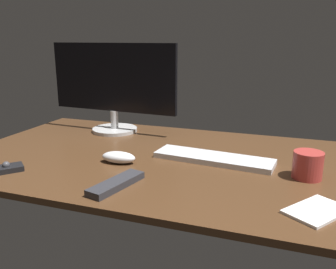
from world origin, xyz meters
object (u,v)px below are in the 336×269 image
object	(u,v)px
keyboard	(214,158)
tv_remote	(116,184)
computer_mouse	(119,157)
notepad	(317,211)
coffee_mug	(308,165)
monitor	(113,86)

from	to	relation	value
keyboard	tv_remote	distance (cm)	37.34
computer_mouse	notepad	bearing A→B (deg)	-17.58
keyboard	tv_remote	xyz separation A→B (cm)	(-20.91, -30.94, 0.08)
keyboard	coffee_mug	size ratio (longest dim) A/B	4.63
tv_remote	coffee_mug	world-z (taller)	coffee_mug
monitor	notepad	world-z (taller)	monitor
computer_mouse	monitor	bearing A→B (deg)	116.20
tv_remote	notepad	world-z (taller)	tv_remote
coffee_mug	keyboard	bearing A→B (deg)	168.86
monitor	computer_mouse	bearing A→B (deg)	-57.14
coffee_mug	notepad	world-z (taller)	coffee_mug
coffee_mug	notepad	bearing A→B (deg)	-84.91
keyboard	coffee_mug	bearing A→B (deg)	-5.50
tv_remote	notepad	distance (cm)	52.61
keyboard	tv_remote	size ratio (longest dim) A/B	2.08
computer_mouse	coffee_mug	distance (cm)	59.64
computer_mouse	tv_remote	xyz separation A→B (cm)	(8.68, -18.42, -0.94)
notepad	keyboard	bearing A→B (deg)	138.33
monitor	coffee_mug	world-z (taller)	monitor
tv_remote	notepad	bearing A→B (deg)	-73.41
computer_mouse	notepad	world-z (taller)	computer_mouse
monitor	computer_mouse	size ratio (longest dim) A/B	5.06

